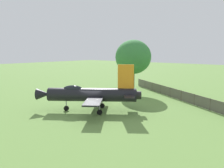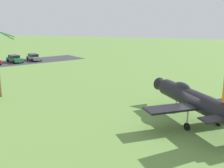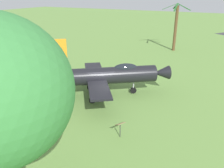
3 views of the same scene
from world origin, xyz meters
TOP-DOWN VIEW (x-y plane):
  - ground_plane at (0.00, 0.00)m, footprint 200.00×200.00m
  - display_jet at (-0.21, 0.28)m, footprint 9.26×10.96m
  - shade_tree at (12.50, 2.90)m, footprint 5.62×5.83m
  - perimeter_fence at (11.19, -6.85)m, footprint 16.48×26.22m
  - info_plaque at (5.22, 4.42)m, footprint 0.72×0.64m

SIDE VIEW (x-z plane):
  - ground_plane at x=0.00m, z-range 0.00..0.00m
  - perimeter_fence at x=11.19m, z-range 0.05..1.50m
  - info_plaque at x=5.22m, z-range 0.28..1.43m
  - display_jet at x=-0.21m, z-range -0.71..4.71m
  - shade_tree at x=12.50m, z-range 1.55..10.21m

